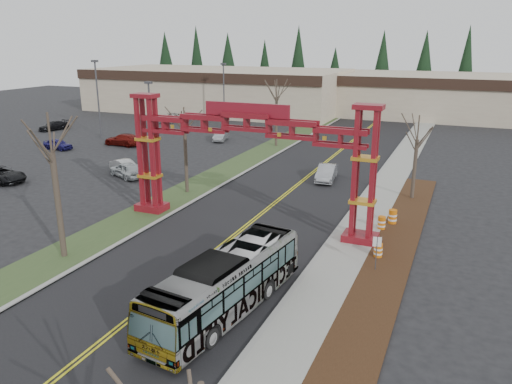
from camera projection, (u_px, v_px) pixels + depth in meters
The scene contains 34 objects.
ground at pixel (60, 376), 19.47m from camera, with size 200.00×200.00×0.00m, color black.
road at pixel (282, 198), 41.46m from camera, with size 12.00×110.00×0.02m, color black.
lane_line_left at pixel (280, 197), 41.50m from camera, with size 0.12×100.00×0.01m, color gold.
lane_line_right at pixel (283, 198), 41.41m from camera, with size 0.12×100.00×0.01m, color gold.
curb_right at pixel (355, 206), 39.14m from camera, with size 0.30×110.00×0.15m, color #969691.
sidewalk_right at pixel (374, 209), 38.59m from camera, with size 2.60×110.00×0.14m, color gray.
landscape_strip at pixel (371, 306), 24.42m from camera, with size 2.60×50.00×0.12m, color #311D10.
grass_median at pixel (197, 187), 44.46m from camera, with size 4.00×110.00×0.08m, color #344A25.
curb_left at pixel (216, 189), 43.75m from camera, with size 0.30×110.00×0.15m, color #969691.
gateway_arch at pixel (247, 142), 33.56m from camera, with size 18.20×1.60×8.90m.
retail_building_west at pixel (218, 90), 92.95m from camera, with size 46.00×22.30×7.50m.
retail_building_east at pixel (449, 96), 85.04m from camera, with size 38.00×20.30×7.00m.
conifer_treeline at pixel (401, 72), 98.44m from camera, with size 116.10×5.60×13.00m.
transit_bus at pixel (226, 283), 23.68m from camera, with size 2.49×10.66×2.97m, color #AFB3B7.
silver_sedan at pixel (327, 173), 46.37m from camera, with size 1.56×4.46×1.47m, color #A5A8AD.
parked_car_near_a at pixel (127, 170), 47.41m from camera, with size 1.78×4.43×1.51m, color silver.
parked_car_near_b at pixel (125, 166), 49.13m from camera, with size 1.37×3.92×1.29m, color silver.
parked_car_near_c at pixel (1, 175), 45.88m from camera, with size 2.36×5.12×1.42m, color black.
parked_car_mid_a at pixel (123, 140), 61.90m from camera, with size 2.08×5.11×1.48m, color maroon.
parked_car_mid_b at pixel (58, 144), 59.70m from camera, with size 1.53×3.79×1.29m, color navy.
parked_car_far_a at pixel (221, 136), 64.84m from camera, with size 1.38×3.95×1.30m, color #979A9E.
parked_car_far_b at pixel (170, 118), 79.90m from camera, with size 2.30×5.00×1.39m, color silver.
parked_car_far_c at pixel (54, 126), 72.56m from camera, with size 1.82×4.47×1.30m, color black.
bare_tree_median_near at pixel (52, 154), 28.32m from camera, with size 3.51×3.51×8.73m.
bare_tree_median_mid at pixel (185, 131), 41.35m from camera, with size 2.91×2.91×7.31m.
bare_tree_median_far at pixel (277, 98), 60.04m from camera, with size 3.27×3.27×8.12m.
bare_tree_right_far at pixel (417, 140), 39.75m from camera, with size 2.98×2.98×6.93m.
light_pole_near at pixel (150, 118), 50.68m from camera, with size 0.75×0.37×8.63m.
light_pole_mid at pixel (97, 93), 66.64m from camera, with size 0.87×0.44×10.08m.
light_pole_far at pixel (224, 89), 76.38m from camera, with size 0.80×0.40×9.27m.
street_sign at pixel (377, 247), 27.82m from camera, with size 0.47×0.15×2.09m.
barrel_south at pixel (378, 251), 29.82m from camera, with size 0.52×0.52×0.96m.
barrel_mid at pixel (381, 223), 34.23m from camera, with size 0.54×0.54×1.00m.
barrel_north at pixel (393, 217), 35.28m from camera, with size 0.60×0.60×1.11m.
Camera 1 is at (13.56, -12.19, 12.54)m, focal length 35.00 mm.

